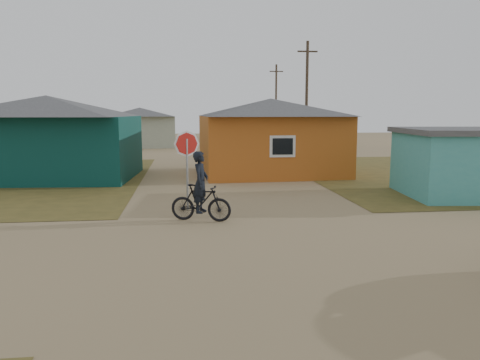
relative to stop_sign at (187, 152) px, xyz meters
name	(u,v)px	position (x,y,z in m)	size (l,w,h in m)	color
ground	(274,255)	(1.90, -5.18, -1.92)	(120.00, 120.00, 0.00)	#8E7752
house_teal	(48,136)	(-6.60, 8.32, 0.14)	(8.93, 7.08, 4.00)	#093530
house_yellow	(271,135)	(4.40, 8.82, 0.09)	(7.72, 6.76, 3.90)	#BE5F1D
house_pale_west	(140,127)	(-4.10, 28.82, -0.06)	(7.04, 6.15, 3.60)	#9CA48D
house_beige_east	(295,124)	(11.90, 34.82, -0.06)	(6.95, 6.05, 3.60)	gray
house_pale_north	(79,125)	(-12.10, 40.82, -0.17)	(6.28, 5.81, 3.40)	#9CA48D
utility_pole_near	(307,98)	(8.40, 16.82, 2.22)	(1.40, 0.20, 8.00)	#443629
utility_pole_far	(276,103)	(9.40, 32.82, 2.22)	(1.40, 0.20, 8.00)	#443629
stop_sign	(187,152)	(0.00, 0.00, 0.00)	(0.86, 0.11, 2.63)	gray
cyclist	(201,196)	(0.38, -1.59, -1.16)	(1.91, 1.08, 2.08)	black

